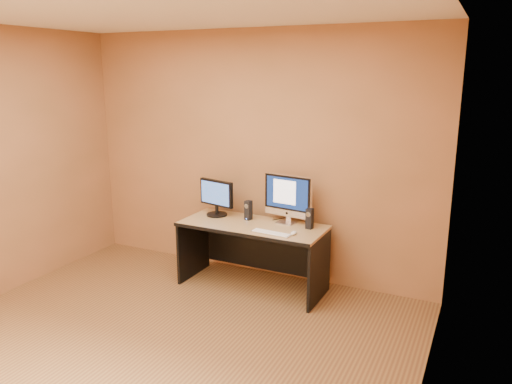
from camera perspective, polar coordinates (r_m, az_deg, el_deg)
floor at (r=4.17m, az=-12.91°, el=-18.13°), size 4.00×4.00×0.00m
walls at (r=3.66m, az=-13.99°, el=-0.52°), size 4.00×4.00×2.60m
ceiling at (r=3.58m, az=-15.26°, el=20.09°), size 4.00×4.00×0.00m
desk at (r=5.12m, az=-0.41°, el=-7.32°), size 1.47×0.66×0.68m
imac at (r=4.99m, az=3.52°, el=-0.81°), size 0.54×0.26×0.50m
second_monitor at (r=5.28m, az=-4.53°, el=-0.68°), size 0.48×0.31×0.38m
speaker_left at (r=5.14m, az=-0.88°, el=-2.09°), size 0.07×0.08×0.20m
speaker_right at (r=4.88m, az=6.15°, el=-3.04°), size 0.07×0.07×0.20m
keyboard at (r=4.72m, az=1.73°, el=-4.71°), size 0.40×0.14×0.02m
mouse at (r=4.71m, az=4.33°, el=-4.68°), size 0.05×0.09×0.03m
cable_a at (r=5.14m, az=3.78°, el=-3.23°), size 0.07×0.19×0.01m
cable_b at (r=5.18m, az=2.65°, el=-3.08°), size 0.09×0.14×0.01m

